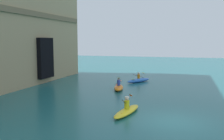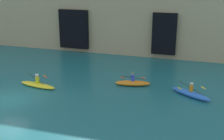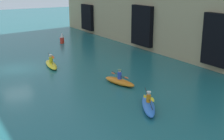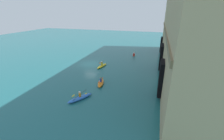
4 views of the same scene
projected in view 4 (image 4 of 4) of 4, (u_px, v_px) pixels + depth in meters
ground_plane at (90, 64)px, 32.49m from camera, size 120.00×120.00×0.00m
cliff_bluff at (184, 34)px, 26.55m from camera, size 40.34×6.68×14.04m
kayak_yellow at (102, 66)px, 30.88m from camera, size 3.57×1.35×1.17m
kayak_blue at (80, 98)px, 19.37m from camera, size 3.37×2.46×1.13m
kayak_orange at (101, 83)px, 23.43m from camera, size 3.07×1.48×1.18m
marker_buoy at (134, 54)px, 37.96m from camera, size 0.51×0.51×1.29m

